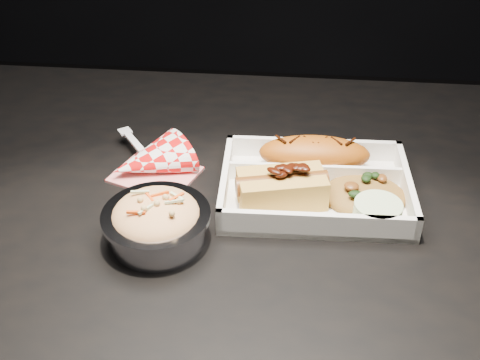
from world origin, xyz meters
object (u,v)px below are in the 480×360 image
Objects in this scene: dining_table at (244,258)px; napkin_fork at (149,161)px; food_tray at (315,189)px; foil_coleslaw_cup at (156,221)px; hotdog at (282,186)px; fried_pastry at (314,154)px.

dining_table is 0.19m from napkin_fork.
napkin_fork reaches higher than food_tray.
hotdog is at bearing 29.39° from foil_coleslaw_cup.
foil_coleslaw_cup reaches higher than hotdog.
foil_coleslaw_cup reaches higher than napkin_fork.
hotdog reaches higher than fried_pastry.
food_tray is 0.22m from foil_coleslaw_cup.
dining_table is 9.12× the size of foil_coleslaw_cup.
food_tray is at bearing -88.39° from fried_pastry.
foil_coleslaw_cup is (-0.15, -0.08, -0.00)m from hotdog.
food_tray is at bearing 21.25° from dining_table.
foil_coleslaw_cup is at bearing -164.29° from hotdog.
fried_pastry is at bearing 90.00° from food_tray.
hotdog is at bearing -149.23° from food_tray.
dining_table is at bearing -134.86° from fried_pastry.
fried_pastry is at bearing 49.18° from hotdog.
dining_table is 7.69× the size of fried_pastry.
napkin_fork is at bearing 147.71° from hotdog.
fried_pastry reaches higher than food_tray.
fried_pastry is at bearing 58.40° from napkin_fork.
napkin_fork is (-0.23, -0.02, -0.02)m from fried_pastry.
fried_pastry is 0.23m from napkin_fork.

